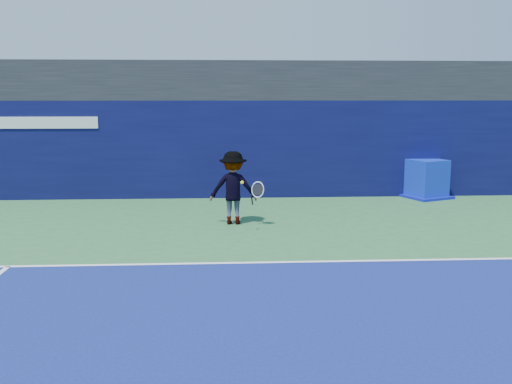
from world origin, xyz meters
TOP-DOWN VIEW (x-y plane):
  - ground at (0.00, 0.00)m, footprint 80.00×80.00m
  - baseline at (0.00, 3.00)m, footprint 24.00×0.10m
  - stadium_band at (0.00, 11.50)m, footprint 36.00×3.00m
  - back_wall_assembly at (-0.00, 10.50)m, footprint 36.00×1.03m
  - equipment_cart at (5.32, 9.77)m, footprint 1.63×1.63m
  - tennis_player at (-0.75, 6.43)m, footprint 1.36×0.77m
  - tennis_ball at (-0.56, 5.38)m, footprint 0.08×0.08m

SIDE VIEW (x-z plane):
  - ground at x=0.00m, z-range 0.00..0.00m
  - baseline at x=0.00m, z-range 0.01..0.01m
  - equipment_cart at x=5.32m, z-range -0.05..1.14m
  - tennis_player at x=-0.75m, z-range 0.00..1.80m
  - tennis_ball at x=-0.56m, z-range 1.16..1.23m
  - back_wall_assembly at x=0.00m, z-range 0.00..3.00m
  - stadium_band at x=0.00m, z-range 3.00..4.20m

